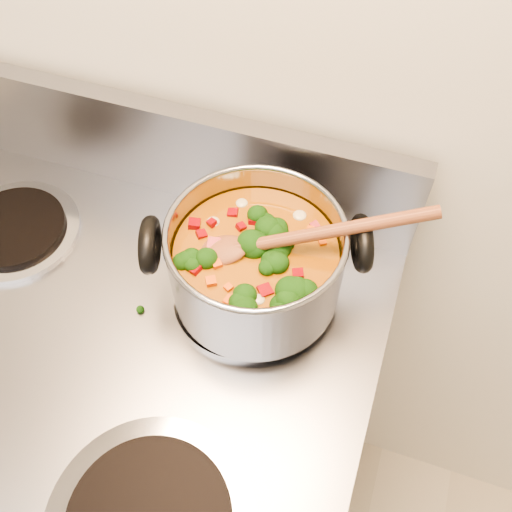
% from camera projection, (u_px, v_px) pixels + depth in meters
% --- Properties ---
extents(electric_range, '(0.76, 0.68, 1.08)m').
position_uv_depth(electric_range, '(135.00, 457.00, 1.10)').
color(electric_range, gray).
rests_on(electric_range, ground).
extents(stockpot, '(0.29, 0.22, 0.14)m').
position_uv_depth(stockpot, '(256.00, 262.00, 0.72)').
color(stockpot, gray).
rests_on(stockpot, electric_range).
extents(wooden_spoon, '(0.29, 0.13, 0.10)m').
position_uv_depth(wooden_spoon, '(273.00, 242.00, 0.69)').
color(wooden_spoon, brown).
rests_on(wooden_spoon, stockpot).
extents(cooktop_crumbs, '(0.07, 0.22, 0.01)m').
position_uv_depth(cooktop_crumbs, '(349.00, 365.00, 0.72)').
color(cooktop_crumbs, black).
rests_on(cooktop_crumbs, electric_range).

